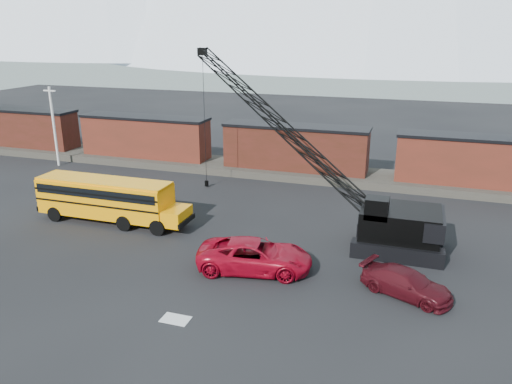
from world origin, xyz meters
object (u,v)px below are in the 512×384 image
maroon_suv (406,283)px  crawler_crane (278,123)px  red_pickup (255,256)px  school_bus (109,198)px

maroon_suv → crawler_crane: bearing=68.4°
red_pickup → crawler_crane: crawler_crane is taller
maroon_suv → red_pickup: bearing=111.6°
school_bus → red_pickup: school_bus is taller
maroon_suv → school_bus: bearing=101.8°
school_bus → crawler_crane: bearing=27.3°
red_pickup → maroon_suv: red_pickup is taller
maroon_suv → crawler_crane: (-9.93, 9.89, 6.23)m
school_bus → red_pickup: 13.04m
maroon_suv → crawler_crane: crawler_crane is taller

